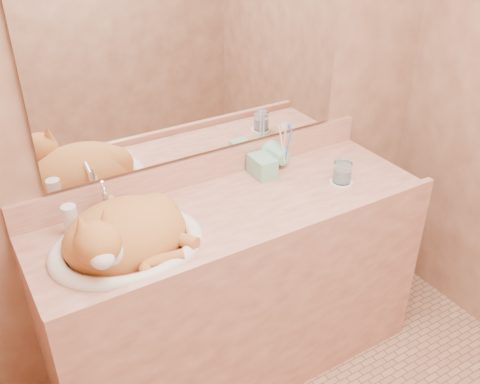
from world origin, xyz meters
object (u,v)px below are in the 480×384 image
soap_dispenser (271,161)px  toothbrush_cup (285,160)px  cat (123,232)px  water_glass (342,172)px  vanity_counter (236,291)px  sink_basin (125,228)px

soap_dispenser → toothbrush_cup: (0.11, 0.05, -0.04)m
cat → toothbrush_cup: bearing=13.3°
toothbrush_cup → water_glass: bearing=-57.5°
vanity_counter → toothbrush_cup: bearing=25.0°
toothbrush_cup → sink_basin: bearing=-167.3°
soap_dispenser → water_glass: soap_dispenser is taller
soap_dispenser → toothbrush_cup: soap_dispenser is taller
soap_dispenser → sink_basin: bearing=-167.5°
vanity_counter → toothbrush_cup: (0.34, 0.16, 0.48)m
cat → water_glass: (0.95, -0.03, -0.02)m
sink_basin → vanity_counter: bearing=17.3°
sink_basin → water_glass: (0.94, -0.04, -0.03)m
sink_basin → cat: cat is taller
vanity_counter → sink_basin: sink_basin is taller
vanity_counter → water_glass: water_glass is taller
sink_basin → toothbrush_cup: (0.80, 0.18, -0.03)m
water_glass → vanity_counter: bearing=172.9°
cat → soap_dispenser: bearing=11.6°
sink_basin → soap_dispenser: soap_dispenser is taller
toothbrush_cup → water_glass: toothbrush_cup is taller
soap_dispenser → water_glass: size_ratio=2.13×
vanity_counter → soap_dispenser: 0.58m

